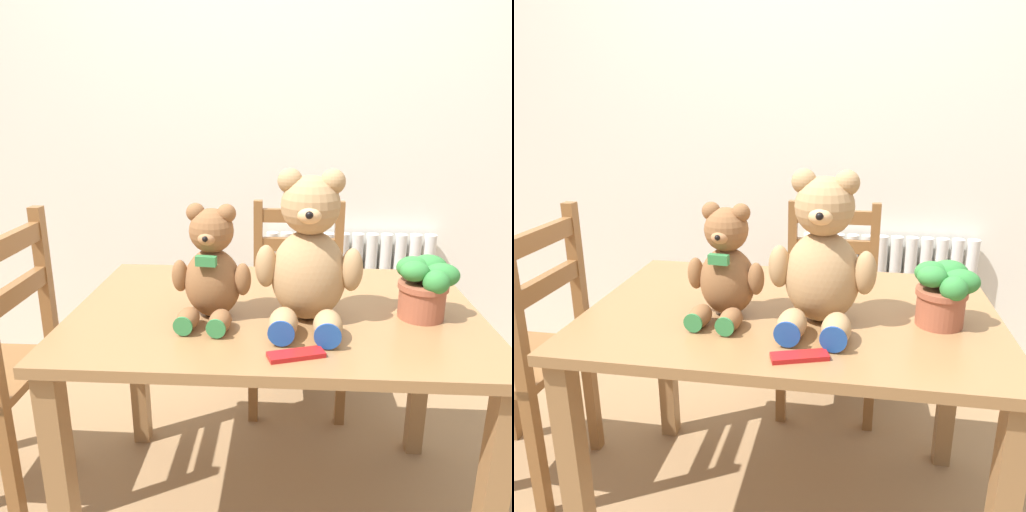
# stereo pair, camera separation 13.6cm
# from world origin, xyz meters

# --- Properties ---
(wall_back) EXTENTS (8.00, 0.04, 2.60)m
(wall_back) POSITION_xyz_m (0.00, 1.52, 1.30)
(wall_back) COLOR silver
(wall_back) RESTS_ON ground_plane
(radiator) EXTENTS (0.85, 0.10, 0.70)m
(radiator) POSITION_xyz_m (0.35, 1.45, 0.31)
(radiator) COLOR silver
(radiator) RESTS_ON ground_plane
(dining_table) EXTENTS (1.18, 0.78, 0.73)m
(dining_table) POSITION_xyz_m (0.00, 0.39, 0.62)
(dining_table) COLOR olive
(dining_table) RESTS_ON ground_plane
(wooden_chair_behind) EXTENTS (0.41, 0.39, 0.90)m
(wooden_chair_behind) POSITION_xyz_m (0.08, 1.11, 0.45)
(wooden_chair_behind) COLOR brown
(wooden_chair_behind) RESTS_ON ground_plane
(wooden_chair_side) EXTENTS (0.40, 0.39, 0.99)m
(wooden_chair_side) POSITION_xyz_m (-0.93, 0.41, 0.48)
(wooden_chair_side) COLOR brown
(wooden_chair_side) RESTS_ON ground_plane
(teddy_bear_left) EXTENTS (0.23, 0.23, 0.32)m
(teddy_bear_left) POSITION_xyz_m (-0.18, 0.32, 0.87)
(teddy_bear_left) COLOR brown
(teddy_bear_left) RESTS_ON dining_table
(teddy_bear_right) EXTENTS (0.29, 0.30, 0.42)m
(teddy_bear_right) POSITION_xyz_m (0.09, 0.31, 0.91)
(teddy_bear_right) COLOR tan
(teddy_bear_right) RESTS_ON dining_table
(potted_plant) EXTENTS (0.17, 0.15, 0.17)m
(potted_plant) POSITION_xyz_m (0.42, 0.35, 0.83)
(potted_plant) COLOR #9E5138
(potted_plant) RESTS_ON dining_table
(chocolate_bar) EXTENTS (0.14, 0.09, 0.01)m
(chocolate_bar) POSITION_xyz_m (0.06, 0.09, 0.74)
(chocolate_bar) COLOR red
(chocolate_bar) RESTS_ON dining_table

